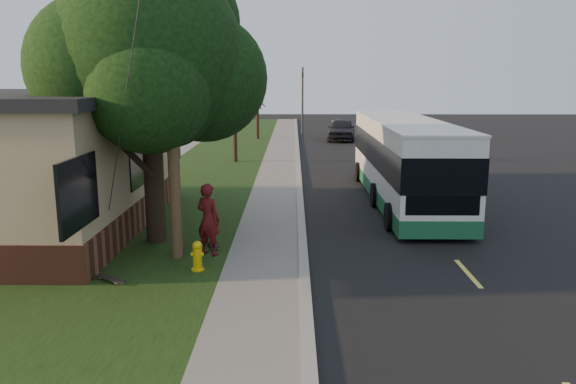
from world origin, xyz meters
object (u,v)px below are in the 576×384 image
object	(u,v)px
dumpster	(57,183)
distant_car	(341,129)
skateboard_main	(213,244)
bare_tree_far	(257,113)
leafy_tree	(151,60)
utility_pole	(170,80)
skateboarder	(208,219)
transit_bus	(404,158)
skateboard_spare	(111,279)
fire_hydrant	(197,256)
bare_tree_near	(235,124)
traffic_signal	(303,96)

from	to	relation	value
dumpster	distant_car	distance (m)	24.93
dumpster	skateboard_main	bearing A→B (deg)	-41.42
bare_tree_far	leafy_tree	bearing A→B (deg)	-92.45
utility_pole	skateboarder	world-z (taller)	utility_pole
bare_tree_far	transit_bus	world-z (taller)	bare_tree_far
transit_bus	dumpster	distance (m)	13.34
bare_tree_far	dumpster	distance (m)	22.88
utility_pole	skateboarder	size ratio (longest dim) A/B	4.71
transit_bus	skateboard_main	size ratio (longest dim) A/B	12.28
bare_tree_far	skateboarder	world-z (taller)	bare_tree_far
skateboard_spare	distant_car	distance (m)	31.29
fire_hydrant	bare_tree_far	size ratio (longest dim) A/B	0.18
bare_tree_far	dumpster	size ratio (longest dim) A/B	2.35
skateboard_spare	dumpster	distance (m)	10.12
bare_tree_near	dumpster	bearing A→B (deg)	-120.53
bare_tree_near	skateboarder	world-z (taller)	bare_tree_near
distant_car	utility_pole	bearing A→B (deg)	-96.69
traffic_signal	transit_bus	distance (m)	26.14
leafy_tree	skateboard_spare	xyz separation A→B (m)	(-0.32, -3.44, -5.04)
skateboarder	skateboard_main	size ratio (longest dim) A/B	2.05
transit_bus	traffic_signal	bearing A→B (deg)	97.59
utility_pole	traffic_signal	size ratio (longest dim) A/B	1.65
transit_bus	dumpster	xyz separation A→B (m)	(-13.31, -0.07, -0.96)
bare_tree_near	traffic_signal	world-z (taller)	traffic_signal
leafy_tree	skateboarder	bearing A→B (deg)	-40.31
utility_pole	transit_bus	bearing A→B (deg)	44.54
fire_hydrant	transit_bus	world-z (taller)	transit_bus
skateboarder	skateboard_main	bearing A→B (deg)	-61.16
leafy_tree	bare_tree_far	world-z (taller)	leafy_tree
fire_hydrant	skateboard_main	size ratio (longest dim) A/B	0.79
bare_tree_far	traffic_signal	distance (m)	5.44
fire_hydrant	bare_tree_near	size ratio (longest dim) A/B	0.17
traffic_signal	transit_bus	world-z (taller)	traffic_signal
dumpster	distant_car	size ratio (longest dim) A/B	0.35
leafy_tree	skateboard_main	size ratio (longest dim) A/B	8.29
leafy_tree	traffic_signal	world-z (taller)	leafy_tree
bare_tree_far	traffic_signal	bearing A→B (deg)	48.81
leafy_tree	skateboard_main	world-z (taller)	leafy_tree
traffic_signal	distant_car	bearing A→B (deg)	-57.46
leafy_tree	dumpster	xyz separation A→B (m)	(-5.19, 5.41, -4.46)
utility_pole	dumpster	xyz separation A→B (m)	(-6.06, 7.07, -3.93)
leafy_tree	bare_tree_near	size ratio (longest dim) A/B	1.81
bare_tree_near	dumpster	size ratio (longest dim) A/B	2.51
traffic_signal	fire_hydrant	bearing A→B (deg)	-95.21
transit_bus	skateboard_spare	distance (m)	12.37
skateboard_spare	distant_car	xyz separation A→B (m)	(7.86, 30.28, 0.70)
skateboard_spare	utility_pole	bearing A→B (deg)	56.45
utility_pole	dumpster	bearing A→B (deg)	130.59
traffic_signal	distant_car	size ratio (longest dim) A/B	1.13
transit_bus	distant_car	xyz separation A→B (m)	(-0.57, 21.36, -0.84)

